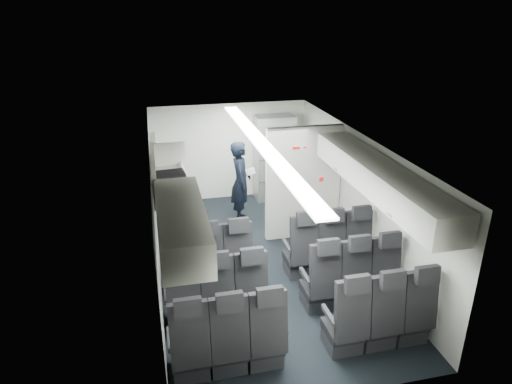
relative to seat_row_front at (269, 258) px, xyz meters
name	(u,v)px	position (x,y,z in m)	size (l,w,h in m)	color
cabin_shell	(262,203)	(0.00, 0.53, 0.72)	(3.41, 6.01, 2.16)	black
seat_row_front	(269,258)	(0.00, 0.00, 0.00)	(3.33, 0.56, 1.24)	black
seat_row_mid	(286,290)	(0.00, -0.90, 0.00)	(3.33, 0.56, 1.24)	black
seat_row_rear	(306,331)	(0.00, -1.80, 0.00)	(3.33, 0.56, 1.24)	black
overhead_bin_left_rear	(182,224)	(-1.40, -1.47, 1.46)	(0.53, 1.80, 0.40)	silver
overhead_bin_left_front_open	(170,180)	(-1.44, 0.28, 1.33)	(0.64, 1.70, 0.72)	#9E9E93
overhead_bin_right_rear	(411,201)	(1.40, -1.47, 1.46)	(0.53, 1.80, 0.40)	silver
overhead_bin_right_front	(352,158)	(1.40, 0.28, 1.46)	(0.53, 1.70, 0.40)	silver
bulkhead_partition	(303,183)	(0.98, 1.33, 0.67)	(1.40, 0.15, 2.13)	white
galley_unit	(274,158)	(0.95, 3.25, 0.55)	(0.85, 0.52, 1.90)	#939399
boarding_door	(157,186)	(-1.64, 2.09, 0.55)	(0.12, 1.27, 1.86)	silver
flight_attendant	(241,182)	(-0.01, 2.25, 0.43)	(0.61, 0.40, 1.67)	black
carry_on_bag	(170,181)	(-1.45, 0.09, 1.39)	(0.43, 0.30, 0.26)	black
papers	(250,172)	(0.18, 2.20, 0.66)	(0.18, 0.02, 0.13)	white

